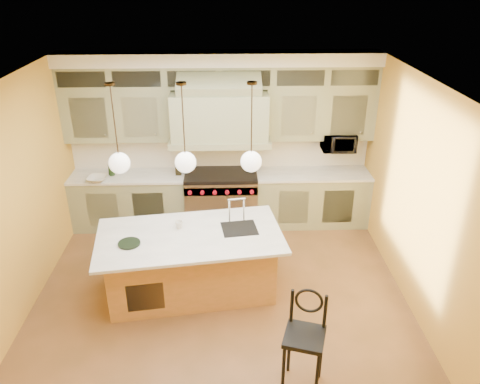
{
  "coord_description": "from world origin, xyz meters",
  "views": [
    {
      "loc": [
        0.1,
        -5.0,
        4.08
      ],
      "look_at": [
        0.28,
        0.7,
        1.31
      ],
      "focal_mm": 35.0,
      "sensor_mm": 36.0,
      "label": 1
    }
  ],
  "objects_px": {
    "kitchen_island": "(191,262)",
    "microwave": "(338,142)",
    "range": "(221,199)",
    "counter_stool": "(305,337)"
  },
  "relations": [
    {
      "from": "kitchen_island",
      "to": "microwave",
      "type": "bearing_deg",
      "value": 31.89
    },
    {
      "from": "kitchen_island",
      "to": "microwave",
      "type": "height_order",
      "value": "microwave"
    },
    {
      "from": "range",
      "to": "counter_stool",
      "type": "relative_size",
      "value": 1.04
    },
    {
      "from": "counter_stool",
      "to": "kitchen_island",
      "type": "bearing_deg",
      "value": 144.73
    },
    {
      "from": "range",
      "to": "counter_stool",
      "type": "distance_m",
      "value": 3.63
    },
    {
      "from": "kitchen_island",
      "to": "counter_stool",
      "type": "relative_size",
      "value": 2.2
    },
    {
      "from": "counter_stool",
      "to": "microwave",
      "type": "height_order",
      "value": "microwave"
    },
    {
      "from": "kitchen_island",
      "to": "microwave",
      "type": "xyz_separation_m",
      "value": [
        2.34,
        1.96,
        0.98
      ]
    },
    {
      "from": "range",
      "to": "counter_stool",
      "type": "xyz_separation_m",
      "value": [
        0.88,
        -3.51,
        0.17
      ]
    },
    {
      "from": "kitchen_island",
      "to": "range",
      "type": "bearing_deg",
      "value": 69.97
    }
  ]
}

